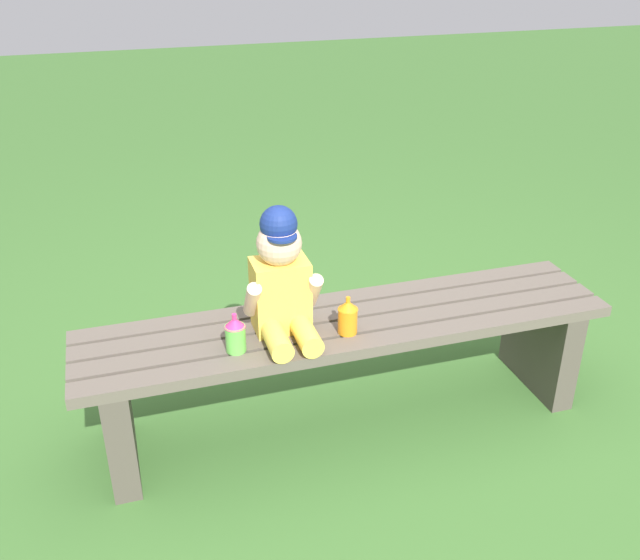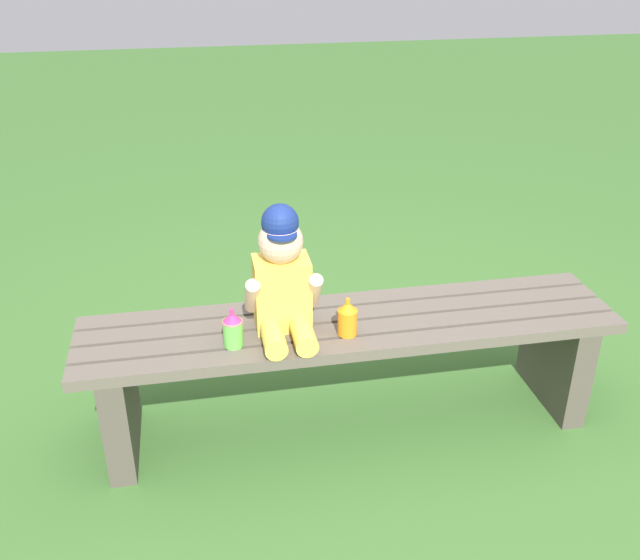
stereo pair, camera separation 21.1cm
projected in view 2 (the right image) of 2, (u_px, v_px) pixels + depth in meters
ground_plane at (348, 421)px, 2.44m from camera, size 16.00×16.00×0.00m
park_bench at (350, 352)px, 2.31m from camera, size 1.72×0.37×0.40m
child_figure at (282, 278)px, 2.13m from camera, size 0.23×0.27×0.40m
sippy_cup_left at (233, 329)px, 2.10m from camera, size 0.06×0.06×0.12m
sippy_cup_right at (348, 318)px, 2.16m from camera, size 0.06×0.06×0.12m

